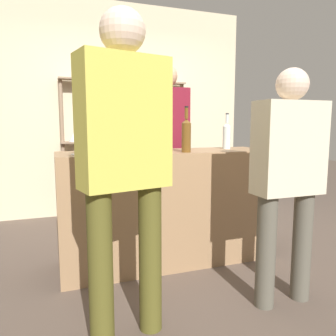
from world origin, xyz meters
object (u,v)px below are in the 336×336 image
at_px(counter_bottle_1, 186,134).
at_px(counter_bottle_2, 89,136).
at_px(counter_bottle_0, 227,135).
at_px(counter_bottle_4, 96,135).
at_px(server_behind_counter, 166,136).
at_px(counter_bottle_3, 113,134).
at_px(wine_glass, 74,137).
at_px(customer_right, 288,171).
at_px(customer_left, 125,153).

xyz_separation_m(counter_bottle_1, counter_bottle_2, (-0.76, 0.05, -0.00)).
xyz_separation_m(counter_bottle_0, counter_bottle_4, (-1.20, -0.06, 0.02)).
bearing_deg(server_behind_counter, counter_bottle_3, -51.57).
bearing_deg(counter_bottle_2, wine_glass, 157.90).
distance_m(counter_bottle_0, server_behind_counter, 0.75).
relative_size(counter_bottle_3, server_behind_counter, 0.19).
distance_m(counter_bottle_3, customer_right, 1.46).
bearing_deg(customer_right, counter_bottle_0, -5.79).
height_order(counter_bottle_4, wine_glass, counter_bottle_4).
xyz_separation_m(counter_bottle_0, server_behind_counter, (-0.37, 0.65, -0.03)).
bearing_deg(counter_bottle_0, counter_bottle_3, 173.69).
bearing_deg(wine_glass, counter_bottle_2, -22.10).
xyz_separation_m(counter_bottle_1, counter_bottle_4, (-0.70, 0.17, -0.00)).
bearing_deg(counter_bottle_3, server_behind_counter, 38.30).
height_order(counter_bottle_0, wine_glass, counter_bottle_0).
bearing_deg(counter_bottle_0, counter_bottle_1, -155.48).
relative_size(counter_bottle_2, customer_left, 0.20).
height_order(counter_bottle_2, server_behind_counter, server_behind_counter).
relative_size(counter_bottle_0, server_behind_counter, 0.18).
bearing_deg(customer_left, counter_bottle_4, -11.64).
xyz_separation_m(counter_bottle_4, wine_glass, (-0.17, -0.07, -0.01)).
height_order(customer_left, customer_right, customer_left).
relative_size(wine_glass, customer_right, 0.11).
xyz_separation_m(counter_bottle_0, customer_left, (-1.18, -0.99, -0.06)).
distance_m(counter_bottle_1, counter_bottle_3, 0.64).
height_order(counter_bottle_1, counter_bottle_2, counter_bottle_1).
relative_size(counter_bottle_4, customer_left, 0.20).
bearing_deg(counter_bottle_2, counter_bottle_4, 59.82).
bearing_deg(counter_bottle_1, counter_bottle_0, 24.52).
distance_m(counter_bottle_4, server_behind_counter, 1.09).
bearing_deg(customer_right, counter_bottle_4, 50.36).
height_order(counter_bottle_1, counter_bottle_3, counter_bottle_1).
relative_size(counter_bottle_4, wine_glass, 2.06).
bearing_deg(customer_right, counter_bottle_2, 55.69).
relative_size(counter_bottle_2, customer_right, 0.23).
height_order(server_behind_counter, customer_left, server_behind_counter).
bearing_deg(wine_glass, customer_left, -76.85).
bearing_deg(server_behind_counter, counter_bottle_1, -8.50).
bearing_deg(counter_bottle_2, counter_bottle_0, 7.88).
bearing_deg(counter_bottle_4, counter_bottle_2, -120.18).
bearing_deg(counter_bottle_2, server_behind_counter, 42.45).
xyz_separation_m(counter_bottle_0, wine_glass, (-1.37, -0.13, 0.00)).
xyz_separation_m(counter_bottle_3, server_behind_counter, (0.67, 0.53, -0.04)).
distance_m(counter_bottle_2, wine_glass, 0.11).
xyz_separation_m(counter_bottle_3, customer_left, (-0.13, -1.10, -0.07)).
xyz_separation_m(counter_bottle_2, customer_left, (0.09, -0.81, -0.07)).
xyz_separation_m(counter_bottle_0, counter_bottle_2, (-1.27, -0.18, 0.01)).
bearing_deg(counter_bottle_2, counter_bottle_1, -4.06).
distance_m(counter_bottle_1, customer_left, 1.01).
distance_m(counter_bottle_3, server_behind_counter, 0.86).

